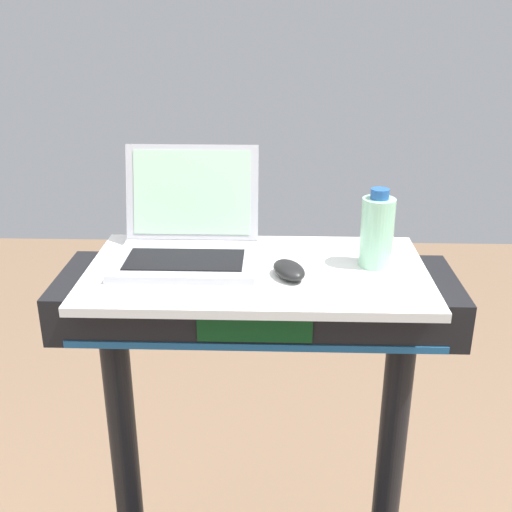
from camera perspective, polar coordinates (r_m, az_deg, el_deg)
name	(u,v)px	position (r m, az deg, el deg)	size (l,w,h in m)	color
desk_board	(257,272)	(1.39, 0.07, -1.51)	(0.76, 0.42, 0.02)	white
laptop	(188,237)	(1.44, -6.26, 1.72)	(0.32, 0.29, 0.24)	#B7B7BC
computer_mouse	(289,270)	(1.34, 3.05, -1.29)	(0.06, 0.10, 0.03)	black
water_bottle	(377,231)	(1.40, 11.06, 2.27)	(0.07, 0.07, 0.18)	#9EDBB2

